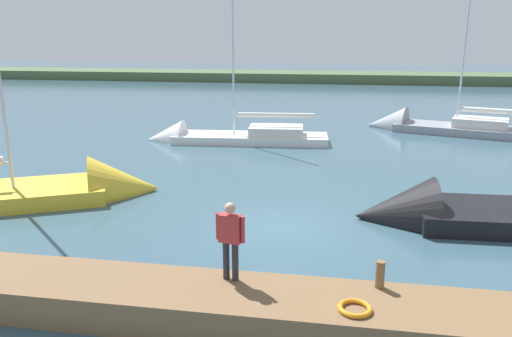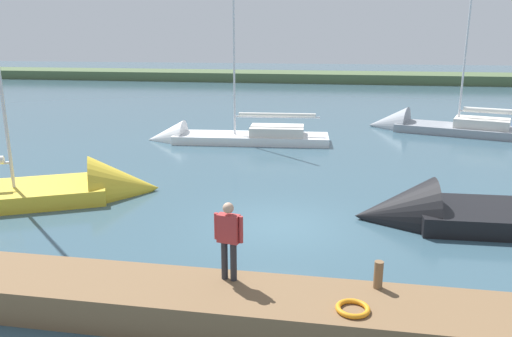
{
  "view_description": "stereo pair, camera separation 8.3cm",
  "coord_description": "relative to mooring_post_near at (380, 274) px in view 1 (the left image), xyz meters",
  "views": [
    {
      "loc": [
        -1.7,
        14.57,
        5.79
      ],
      "look_at": [
        1.14,
        -2.29,
        1.23
      ],
      "focal_mm": 34.54,
      "sensor_mm": 36.0,
      "label": 1
    },
    {
      "loc": [
        -1.78,
        14.55,
        5.79
      ],
      "look_at": [
        1.14,
        -2.29,
        1.23
      ],
      "focal_mm": 34.54,
      "sensor_mm": 36.0,
      "label": 2
    }
  ],
  "objects": [
    {
      "name": "sailboat_outer_mooring",
      "position": [
        11.59,
        -6.05,
        -0.85
      ],
      "size": [
        10.73,
        7.21,
        10.6
      ],
      "rotation": [
        0.0,
        0.0,
        3.6
      ],
      "color": "gold",
      "rests_on": "ground_plane"
    },
    {
      "name": "far_shoreline",
      "position": [
        2.69,
        -58.81,
        -1.05
      ],
      "size": [
        180.0,
        8.0,
        2.4
      ],
      "primitive_type": "cube",
      "color": "#4C603D",
      "rests_on": "ground_plane"
    },
    {
      "name": "mooring_post_near",
      "position": [
        0.0,
        0.0,
        0.0
      ],
      "size": [
        0.19,
        0.19,
        0.59
      ],
      "primitive_type": "cylinder",
      "color": "brown",
      "rests_on": "dock_pier"
    },
    {
      "name": "sailboat_mid_channel",
      "position": [
        -3.99,
        -6.16,
        -0.83
      ],
      "size": [
        10.57,
        3.11,
        10.75
      ],
      "rotation": [
        0.0,
        0.0,
        0.03
      ],
      "color": "black",
      "rests_on": "ground_plane"
    },
    {
      "name": "sailboat_far_left",
      "position": [
        -4.84,
        -22.79,
        -0.86
      ],
      "size": [
        10.77,
        5.78,
        12.76
      ],
      "rotation": [
        0.0,
        0.0,
        -0.31
      ],
      "color": "gray",
      "rests_on": "ground_plane"
    },
    {
      "name": "ground_plane",
      "position": [
        2.69,
        -5.01,
        -1.05
      ],
      "size": [
        200.0,
        200.0,
        0.0
      ],
      "primitive_type": "plane",
      "color": "#385666"
    },
    {
      "name": "life_ring_buoy",
      "position": [
        0.52,
        1.01,
        -0.24
      ],
      "size": [
        0.66,
        0.66,
        0.1
      ],
      "primitive_type": "torus",
      "color": "orange",
      "rests_on": "dock_pier"
    },
    {
      "name": "dock_pier",
      "position": [
        2.69,
        0.64,
        -0.67
      ],
      "size": [
        26.92,
        1.83,
        0.75
      ],
      "primitive_type": "cube",
      "color": "brown",
      "rests_on": "ground_plane"
    },
    {
      "name": "person_on_dock",
      "position": [
        3.12,
        0.17,
        0.71
      ],
      "size": [
        0.65,
        0.31,
        1.74
      ],
      "rotation": [
        0.0,
        0.0,
        4.51
      ],
      "color": "#28282D",
      "rests_on": "dock_pier"
    },
    {
      "name": "sailboat_inner_slip",
      "position": [
        7.53,
        -17.37,
        -0.92
      ],
      "size": [
        10.51,
        3.11,
        10.45
      ],
      "rotation": [
        0.0,
        0.0,
        0.07
      ],
      "color": "white",
      "rests_on": "ground_plane"
    }
  ]
}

